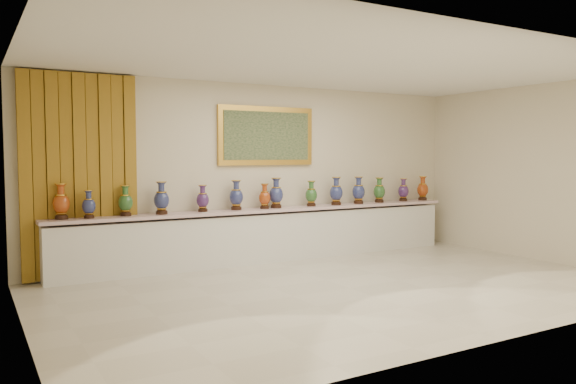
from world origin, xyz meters
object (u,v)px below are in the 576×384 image
Objects in this scene: vase_1 at (89,206)px; vase_2 at (126,202)px; counter at (270,235)px; vase_0 at (61,203)px.

vase_2 is at bearing 6.79° from vase_1.
counter is at bearing -0.38° from vase_2.
vase_0 is at bearing 169.77° from vase_1.
vase_1 is at bearing -173.21° from vase_2.
vase_0 is 0.89m from vase_2.
vase_0 is 1.25× the size of vase_1.
vase_2 is at bearing -0.08° from vase_0.
vase_2 is (0.53, 0.06, 0.02)m from vase_1.
vase_0 is at bearing 179.70° from counter.
counter is at bearing 0.92° from vase_1.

